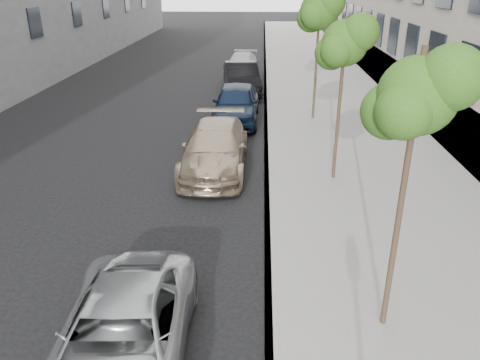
# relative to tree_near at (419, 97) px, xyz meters

# --- Properties ---
(sidewalk) EXTENTS (6.40, 72.00, 0.14)m
(sidewalk) POSITION_rel_tree_near_xyz_m (1.07, 22.50, -4.13)
(sidewalk) COLOR gray
(sidewalk) RESTS_ON ground
(curb) EXTENTS (0.15, 72.00, 0.14)m
(curb) POSITION_rel_tree_near_xyz_m (-2.05, 22.50, -4.13)
(curb) COLOR #9E9B93
(curb) RESTS_ON ground
(tree_near) EXTENTS (1.55, 1.35, 4.83)m
(tree_near) POSITION_rel_tree_near_xyz_m (0.00, 0.00, 0.00)
(tree_near) COLOR #38281C
(tree_near) RESTS_ON sidewalk
(tree_mid) EXTENTS (1.62, 1.42, 4.76)m
(tree_mid) POSITION_rel_tree_near_xyz_m (0.00, 6.50, -0.10)
(tree_mid) COLOR #38281C
(tree_mid) RESTS_ON sidewalk
(tree_far) EXTENTS (1.84, 1.64, 5.28)m
(tree_far) POSITION_rel_tree_near_xyz_m (0.00, 13.00, 0.31)
(tree_far) COLOR #38281C
(tree_far) RESTS_ON sidewalk
(minivan) EXTENTS (2.29, 4.57, 1.24)m
(minivan) POSITION_rel_tree_near_xyz_m (-4.35, -1.15, -3.58)
(minivan) COLOR #A1A4A6
(minivan) RESTS_ON ground
(suv) EXTENTS (2.01, 4.94, 1.43)m
(suv) POSITION_rel_tree_near_xyz_m (-3.72, 7.36, -3.48)
(suv) COLOR tan
(suv) RESTS_ON ground
(sedan_blue) EXTENTS (1.94, 4.68, 1.58)m
(sedan_blue) POSITION_rel_tree_near_xyz_m (-3.33, 12.76, -3.41)
(sedan_blue) COLOR black
(sedan_blue) RESTS_ON ground
(sedan_black) EXTENTS (2.32, 4.91, 1.55)m
(sedan_black) POSITION_rel_tree_near_xyz_m (-3.33, 18.04, -3.42)
(sedan_black) COLOR black
(sedan_black) RESTS_ON ground
(sedan_rear) EXTENTS (2.18, 4.55, 1.28)m
(sedan_rear) POSITION_rel_tree_near_xyz_m (-3.56, 23.21, -3.56)
(sedan_rear) COLOR #A4A5AC
(sedan_rear) RESTS_ON ground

